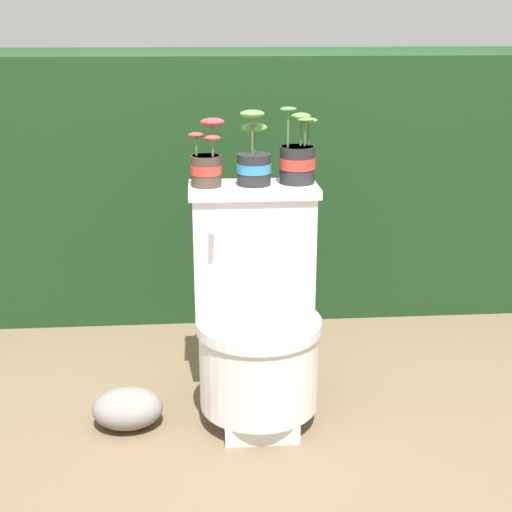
% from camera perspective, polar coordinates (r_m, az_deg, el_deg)
% --- Properties ---
extents(ground_plane, '(12.00, 12.00, 0.00)m').
position_cam_1_polar(ground_plane, '(2.40, -0.68, -13.21)').
color(ground_plane, brown).
extents(hedge_backdrop, '(4.33, 1.08, 1.12)m').
position_cam_1_polar(hedge_backdrop, '(3.48, -2.22, 6.80)').
color(hedge_backdrop, '#193819').
rests_on(hedge_backdrop, ground).
extents(toilet, '(0.43, 0.54, 0.74)m').
position_cam_1_polar(toilet, '(2.35, 0.04, -4.79)').
color(toilet, silver).
rests_on(toilet, ground).
extents(potted_plant_left, '(0.12, 0.10, 0.22)m').
position_cam_1_polar(potted_plant_left, '(2.33, -3.97, 7.32)').
color(potted_plant_left, '#47382D').
rests_on(potted_plant_left, toilet).
extents(potted_plant_midleft, '(0.11, 0.13, 0.24)m').
position_cam_1_polar(potted_plant_midleft, '(2.35, -0.17, 7.58)').
color(potted_plant_midleft, '#262628').
rests_on(potted_plant_midleft, toilet).
extents(potted_plant_middle, '(0.13, 0.12, 0.25)m').
position_cam_1_polar(potted_plant_middle, '(2.38, 3.34, 7.68)').
color(potted_plant_middle, '#262628').
rests_on(potted_plant_middle, toilet).
extents(garden_stone, '(0.23, 0.18, 0.12)m').
position_cam_1_polar(garden_stone, '(2.39, -10.22, -11.91)').
color(garden_stone, gray).
rests_on(garden_stone, ground).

